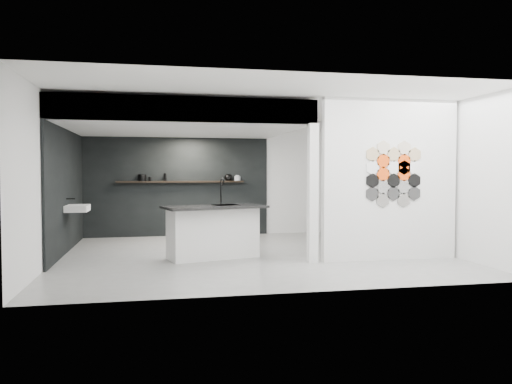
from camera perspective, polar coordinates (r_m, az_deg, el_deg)
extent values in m
cube|color=slate|center=(9.37, -0.24, -7.16)|extent=(7.00, 6.00, 0.01)
cube|color=silver|center=(9.00, 15.06, 1.36)|extent=(2.45, 0.15, 2.80)
cube|color=black|center=(12.05, -9.05, 0.59)|extent=(4.40, 0.04, 2.35)
cube|color=black|center=(10.22, -20.86, 0.14)|extent=(0.04, 4.00, 2.35)
cube|color=silver|center=(10.13, -8.66, 8.04)|extent=(4.40, 4.00, 0.40)
cube|color=silver|center=(8.48, 6.50, -0.15)|extent=(0.16, 0.16, 2.35)
cube|color=silver|center=(8.22, -8.04, 9.36)|extent=(4.40, 0.16, 0.40)
cube|color=silver|center=(10.00, -19.72, -1.76)|extent=(0.40, 0.60, 0.12)
cube|color=black|center=(11.95, -8.55, 1.17)|extent=(3.00, 0.15, 0.04)
cube|color=silver|center=(8.94, -4.92, -4.68)|extent=(1.66, 0.97, 0.90)
cube|color=black|center=(8.82, -4.73, -1.71)|extent=(1.92, 1.22, 0.04)
cube|color=black|center=(9.04, -3.51, -1.52)|extent=(0.56, 0.51, 0.02)
cylinder|color=black|center=(9.22, -4.02, -0.10)|extent=(0.03, 0.03, 0.42)
torus|color=black|center=(9.16, -3.88, 1.19)|extent=(0.06, 0.15, 0.15)
cylinder|color=black|center=(11.94, -12.86, 1.61)|extent=(0.21, 0.21, 0.16)
ellipsoid|color=black|center=(12.05, -3.18, 1.69)|extent=(0.23, 0.23, 0.16)
cylinder|color=gray|center=(12.09, -2.15, 1.56)|extent=(0.18, 0.18, 0.11)
cylinder|color=gray|center=(12.09, -2.15, 1.62)|extent=(0.12, 0.12, 0.13)
cylinder|color=black|center=(11.94, -10.35, 1.68)|extent=(0.07, 0.07, 0.18)
cylinder|color=black|center=(11.94, -12.04, 1.46)|extent=(0.08, 0.08, 0.09)
cylinder|color=#2D2D2D|center=(8.78, 13.15, -0.20)|extent=(0.26, 0.02, 0.26)
cylinder|color=black|center=(8.77, 13.17, 1.27)|extent=(0.26, 0.02, 0.26)
cylinder|color=white|center=(8.77, 13.18, 2.74)|extent=(0.26, 0.02, 0.26)
cylinder|color=tan|center=(8.77, 13.20, 4.21)|extent=(0.26, 0.02, 0.26)
cylinder|color=#66635E|center=(8.86, 14.29, -0.91)|extent=(0.26, 0.02, 0.26)
cylinder|color=silver|center=(8.85, 14.31, 0.54)|extent=(0.26, 0.02, 0.26)
cylinder|color=#F24A0C|center=(8.85, 14.32, 2.00)|extent=(0.26, 0.02, 0.26)
cylinder|color=#F24A0C|center=(8.85, 14.34, 3.46)|extent=(0.26, 0.02, 0.26)
cylinder|color=beige|center=(8.86, 14.35, 4.91)|extent=(0.26, 0.02, 0.26)
cylinder|color=#2D2D2D|center=(8.95, 15.43, -0.17)|extent=(0.26, 0.02, 0.26)
cylinder|color=black|center=(8.94, 15.44, 1.27)|extent=(0.26, 0.02, 0.26)
cylinder|color=white|center=(8.94, 15.46, 2.71)|extent=(0.26, 0.02, 0.26)
cylinder|color=tan|center=(8.94, 15.48, 4.16)|extent=(0.26, 0.02, 0.26)
cylinder|color=#66635E|center=(9.04, 16.52, -0.87)|extent=(0.26, 0.02, 0.26)
cylinder|color=silver|center=(9.03, 16.54, 0.55)|extent=(0.26, 0.02, 0.26)
cylinder|color=#F24A0C|center=(9.03, 16.56, 1.98)|extent=(0.26, 0.02, 0.26)
cylinder|color=#F24A0C|center=(9.03, 16.58, 3.41)|extent=(0.26, 0.02, 0.26)
cylinder|color=beige|center=(9.03, 16.59, 4.84)|extent=(0.26, 0.02, 0.26)
cylinder|color=#2D2D2D|center=(9.13, 17.62, -0.15)|extent=(0.26, 0.02, 0.26)
cylinder|color=black|center=(9.12, 17.63, 1.26)|extent=(0.26, 0.02, 0.26)
cylinder|color=white|center=(9.12, 17.65, 2.68)|extent=(0.26, 0.02, 0.26)
cylinder|color=tan|center=(9.12, 17.67, 4.09)|extent=(0.26, 0.02, 0.26)
cylinder|color=#F24A0C|center=(9.03, 16.57, 2.70)|extent=(0.26, 0.02, 0.26)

